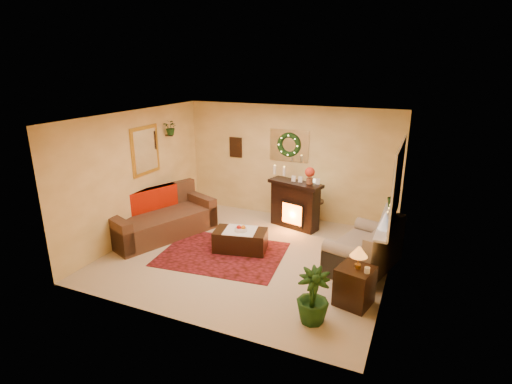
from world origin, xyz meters
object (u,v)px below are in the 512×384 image
at_px(side_table_round, 313,213).
at_px(end_table_square, 354,288).
at_px(sofa, 161,216).
at_px(loveseat, 364,245).
at_px(coffee_table, 240,240).
at_px(fireplace, 295,203).

relative_size(side_table_round, end_table_square, 1.01).
relative_size(sofa, loveseat, 1.46).
relative_size(loveseat, coffee_table, 1.52).
distance_m(loveseat, end_table_square, 1.25).
relative_size(fireplace, loveseat, 0.71).
distance_m(sofa, fireplace, 2.87).
relative_size(sofa, end_table_square, 3.66).
xyz_separation_m(fireplace, coffee_table, (-0.59, -1.55, -0.34)).
distance_m(fireplace, loveseat, 2.11).
bearing_deg(loveseat, coffee_table, -157.58).
distance_m(fireplace, end_table_square, 3.06).
distance_m(loveseat, side_table_round, 1.98).
xyz_separation_m(fireplace, end_table_square, (1.76, -2.49, -0.28)).
bearing_deg(loveseat, sofa, -160.62).
bearing_deg(end_table_square, sofa, 167.34).
height_order(sofa, coffee_table, sofa).
bearing_deg(sofa, end_table_square, 9.22).
xyz_separation_m(end_table_square, coffee_table, (-2.34, 0.95, -0.06)).
height_order(sofa, fireplace, fireplace).
bearing_deg(end_table_square, fireplace, 125.19).
xyz_separation_m(fireplace, loveseat, (1.69, -1.26, -0.13)).
distance_m(sofa, side_table_round, 3.26).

